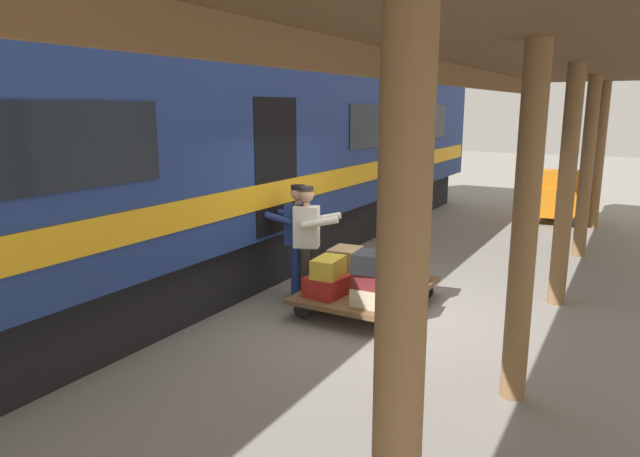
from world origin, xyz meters
The scene contains 19 objects.
ground_plane centered at (0.00, 0.00, 0.00)m, with size 60.00×60.00×0.00m, color gray.
platform_canopy centered at (-1.87, 0.00, 3.26)m, with size 3.20×16.45×3.56m.
train_car centered at (3.38, 0.00, 2.06)m, with size 3.02×19.84×4.00m.
luggage_cart centered at (0.40, -0.04, 0.26)m, with size 1.50×2.02×0.30m.
suitcase_cream_canvas centered at (0.06, 0.52, 0.41)m, with size 0.39×0.58×0.23m, color beige.
suitcase_brown_leather centered at (0.06, -0.04, 0.39)m, with size 0.41×0.60×0.18m, color brown.
suitcase_orange_carryall centered at (0.74, -0.59, 0.44)m, with size 0.37×0.45×0.28m, color #CC6B23.
suitcase_red_plastic centered at (0.74, 0.52, 0.43)m, with size 0.47×0.57×0.27m, color #AD231E.
suitcase_slate_roller centered at (0.74, -0.04, 0.44)m, with size 0.45×0.59×0.28m, color #4C515B.
suitcase_navy_fabric centered at (0.06, -0.59, 0.43)m, with size 0.45×0.58×0.25m, color navy.
suitcase_burgundy_valise centered at (0.04, -0.58, 0.67)m, with size 0.39×0.37×0.23m, color maroon.
suitcase_yellow_case centered at (0.72, 0.54, 0.70)m, with size 0.33×0.51×0.26m, color gold.
suitcase_maroon_trunk centered at (0.09, 0.55, 0.63)m, with size 0.38×0.41×0.21m, color maroon.
suitcase_tan_vintage centered at (0.75, -0.03, 0.71)m, with size 0.39×0.47×0.26m, color tan.
suitcase_gray_aluminum centered at (0.10, -0.07, 0.57)m, with size 0.37×0.39×0.19m, color #9EA0A5.
suitcase_black_hardshell centered at (0.10, 0.58, 0.86)m, with size 0.35×0.42×0.25m, color black.
porter_in_overalls centered at (1.51, 0.05, 0.93)m, with size 0.72×0.52×1.70m.
porter_by_door centered at (1.28, 0.13, 0.93)m, with size 0.73×0.58×1.70m.
baggage_tug centered at (-1.12, -8.11, 0.63)m, with size 1.36×1.85×1.30m.
Camera 1 is at (-2.82, 7.01, 2.81)m, focal length 31.89 mm.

